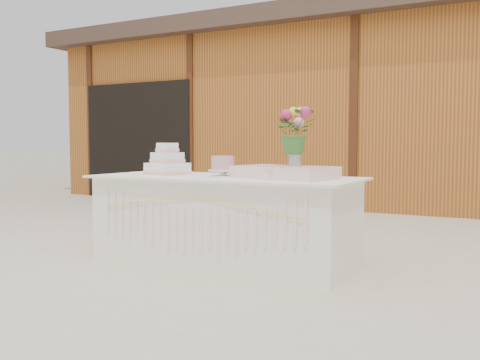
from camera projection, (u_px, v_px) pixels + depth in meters
The scene contains 9 objects.
ground at pixel (224, 262), 4.78m from camera, with size 80.00×80.00×0.00m, color beige.
barn at pixel (384, 110), 9.94m from camera, with size 12.60×4.60×3.30m.
cake_table at pixel (224, 219), 4.75m from camera, with size 2.40×1.00×0.77m.
wedding_cake at pixel (167, 164), 5.04m from camera, with size 0.40×0.40×0.30m.
pink_cake_stand at pixel (223, 165), 4.62m from camera, with size 0.25×0.25×0.18m.
satin_runner at pixel (284, 172), 4.46m from camera, with size 0.82×0.48×0.10m, color beige.
flower_vase at pixel (295, 157), 4.43m from camera, with size 0.11×0.11×0.15m, color #B1B1B6.
bouquet at pixel (295, 126), 4.42m from camera, with size 0.33×0.29×0.37m, color #356729.
loose_flowers at pixel (142, 172), 5.23m from camera, with size 0.14×0.34×0.02m, color pink, non-canonical shape.
Camera 1 is at (2.36, -4.09, 1.07)m, focal length 40.00 mm.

